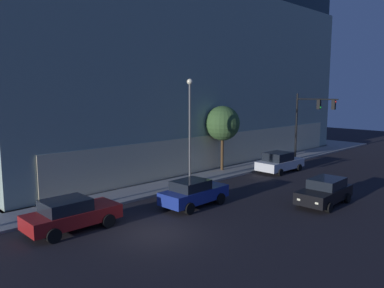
# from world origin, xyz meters

# --- Properties ---
(ground_plane) EXTENTS (120.00, 120.00, 0.00)m
(ground_plane) POSITION_xyz_m (0.00, 0.00, 0.00)
(ground_plane) COLOR black
(modern_building) EXTENTS (39.44, 25.60, 19.69)m
(modern_building) POSITION_xyz_m (15.16, 20.83, 9.76)
(modern_building) COLOR #4C4C51
(modern_building) RESTS_ON ground
(traffic_light_far_corner) EXTENTS (0.49, 4.18, 6.64)m
(traffic_light_far_corner) POSITION_xyz_m (22.87, 4.23, 4.77)
(traffic_light_far_corner) COLOR black
(traffic_light_far_corner) RESTS_ON sidewalk_corner
(street_lamp_sidewalk) EXTENTS (0.44, 0.44, 7.76)m
(street_lamp_sidewalk) POSITION_xyz_m (8.27, 6.15, 5.04)
(street_lamp_sidewalk) COLOR #5C5C5C
(street_lamp_sidewalk) RESTS_ON sidewalk_corner
(sidewalk_tree) EXTENTS (3.00, 3.00, 5.61)m
(sidewalk_tree) POSITION_xyz_m (13.37, 7.37, 4.24)
(sidewalk_tree) COLOR #4D351E
(sidewalk_tree) RESTS_ON sidewalk_corner
(car_red) EXTENTS (4.72, 2.23, 1.65)m
(car_red) POSITION_xyz_m (-2.75, 3.32, 0.85)
(car_red) COLOR maroon
(car_red) RESTS_ON ground
(car_blue) EXTENTS (4.56, 2.20, 1.66)m
(car_blue) POSITION_xyz_m (4.49, 1.88, 0.85)
(car_blue) COLOR navy
(car_blue) RESTS_ON ground
(car_black) EXTENTS (4.52, 2.24, 1.60)m
(car_black) POSITION_xyz_m (10.65, -3.49, 0.82)
(car_black) COLOR black
(car_black) RESTS_ON ground
(car_white) EXTENTS (4.78, 2.27, 1.75)m
(car_white) POSITION_xyz_m (16.90, 3.80, 0.86)
(car_white) COLOR silver
(car_white) RESTS_ON ground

